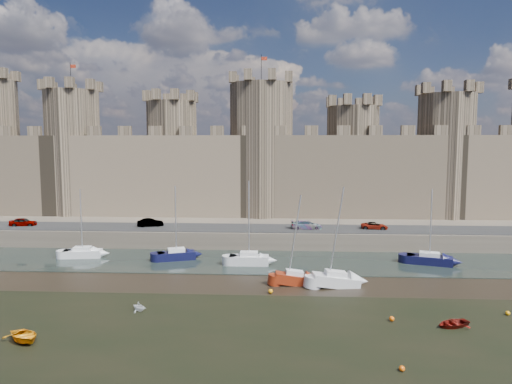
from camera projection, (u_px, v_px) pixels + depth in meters
ground at (207, 342)px, 34.48m from camera, size 160.00×160.00×0.00m
seaweed_patch at (192, 383)px, 28.52m from camera, size 70.00×34.00×0.01m
water_channel at (237, 261)px, 58.32m from camera, size 160.00×12.00×0.08m
quay at (254, 211)px, 93.95m from camera, size 160.00×60.00×2.50m
road at (244, 228)px, 67.99m from camera, size 160.00×7.00×0.10m
castle at (246, 163)px, 81.00m from camera, size 108.50×11.00×29.00m
car_0 at (23, 222)px, 69.59m from camera, size 4.05×2.12×1.31m
car_1 at (150, 223)px, 69.09m from camera, size 4.13×2.49×1.28m
car_2 at (306, 225)px, 67.16m from camera, size 4.57×1.97×1.31m
car_3 at (374, 226)px, 66.97m from camera, size 4.05×2.18×1.08m
sailboat_0 at (82, 253)px, 60.19m from camera, size 5.08×2.57×9.09m
sailboat_1 at (176, 254)px, 59.00m from camera, size 5.14×3.36×9.60m
sailboat_2 at (249, 259)px, 56.50m from camera, size 4.86×1.93×10.44m
sailboat_3 at (429, 259)px, 56.84m from camera, size 5.74×3.59×9.39m
sailboat_4 at (294, 278)px, 48.77m from camera, size 4.28×2.01×9.67m
sailboat_5 at (336, 280)px, 48.01m from camera, size 5.14×2.61×10.61m
dinghy_0 at (24, 337)px, 34.51m from camera, size 4.20×4.16×0.71m
dinghy_3 at (139, 307)px, 40.97m from camera, size 1.98×1.90×0.80m
dinghy_4 at (453, 324)px, 37.37m from camera, size 3.25×2.76×0.57m
buoy_1 at (271, 291)px, 45.82m from camera, size 0.46×0.46×0.46m
buoy_2 at (402, 369)px, 30.04m from camera, size 0.39×0.39×0.39m
buoy_3 at (508, 313)px, 39.91m from camera, size 0.41×0.41×0.41m
buoy_4 at (31, 341)px, 34.14m from camera, size 0.45×0.45×0.45m
buoy_5 at (392, 319)px, 38.58m from camera, size 0.44×0.44×0.44m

